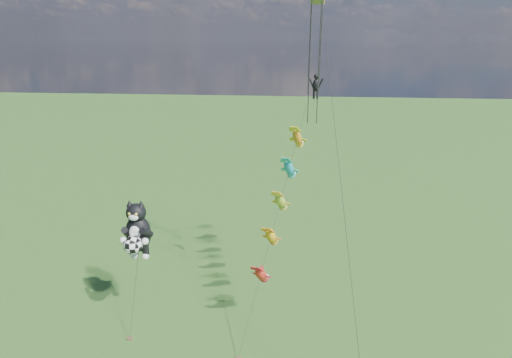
# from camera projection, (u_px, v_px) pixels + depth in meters

# --- Properties ---
(cat_kite_rig) EXTENTS (2.27, 4.04, 10.44)m
(cat_kite_rig) POSITION_uv_depth(u_px,v_px,m) (137.00, 231.00, 33.00)
(cat_kite_rig) COLOR brown
(cat_kite_rig) RESTS_ON ground
(fish_windsock_rig) EXTENTS (4.60, 15.36, 16.16)m
(fish_windsock_rig) POSITION_uv_depth(u_px,v_px,m) (280.00, 202.00, 35.75)
(fish_windsock_rig) COLOR brown
(fish_windsock_rig) RESTS_ON ground
(parafoil_rig) EXTENTS (4.26, 17.15, 26.90)m
(parafoil_rig) POSITION_uv_depth(u_px,v_px,m) (317.00, 72.00, 30.78)
(parafoil_rig) COLOR brown
(parafoil_rig) RESTS_ON ground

